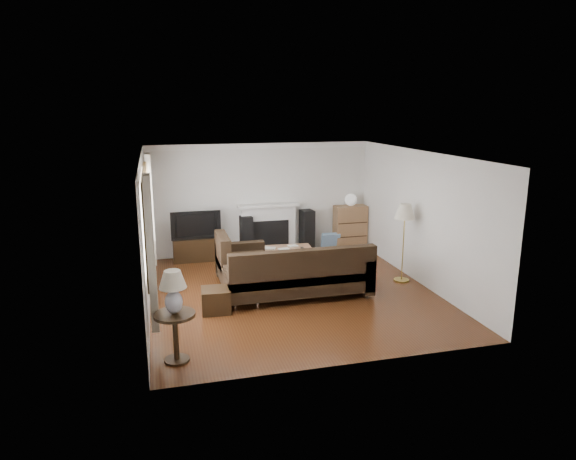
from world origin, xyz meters
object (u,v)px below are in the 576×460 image
object	(u,v)px
sectional_sofa	(298,272)
coffee_table	(283,259)
bookshelf	(350,227)
side_table	(176,337)
tv_stand	(197,249)
floor_lamp	(403,243)

from	to	relation	value
sectional_sofa	coffee_table	bearing A→B (deg)	85.65
bookshelf	side_table	world-z (taller)	bookshelf
tv_stand	bookshelf	distance (m)	3.60
tv_stand	coffee_table	bearing A→B (deg)	-34.95
floor_lamp	sectional_sofa	bearing A→B (deg)	-172.49
bookshelf	coffee_table	xyz separation A→B (m)	(-1.93, -1.20, -0.28)
bookshelf	sectional_sofa	size ratio (longest dim) A/B	0.37
sectional_sofa	side_table	xyz separation A→B (m)	(-2.20, -1.90, -0.11)
sectional_sofa	floor_lamp	size ratio (longest dim) A/B	1.84
tv_stand	coffee_table	distance (m)	2.03
coffee_table	side_table	world-z (taller)	side_table
sectional_sofa	floor_lamp	distance (m)	2.21
tv_stand	side_table	size ratio (longest dim) A/B	1.49
bookshelf	side_table	size ratio (longest dim) A/B	1.52
tv_stand	side_table	distance (m)	4.63
coffee_table	floor_lamp	size ratio (longest dim) A/B	0.79
tv_stand	floor_lamp	distance (m)	4.45
side_table	floor_lamp	bearing A→B (deg)	26.54
sectional_sofa	side_table	size ratio (longest dim) A/B	4.10
sectional_sofa	side_table	world-z (taller)	sectional_sofa
floor_lamp	side_table	xyz separation A→B (m)	(-4.37, -2.18, -0.42)
tv_stand	bookshelf	xyz separation A→B (m)	(3.59, 0.04, 0.26)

